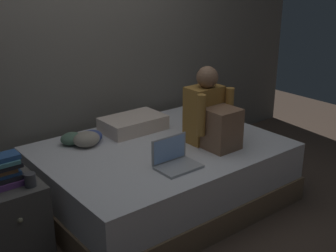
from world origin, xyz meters
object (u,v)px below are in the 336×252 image
nightstand (10,223)px  person_sitting (211,116)px  book_stack (3,171)px  clothes_pile (84,138)px  mug (30,180)px  bed (161,174)px  laptop (175,160)px  pillow (133,124)px

nightstand → person_sitting: person_sitting is taller
book_stack → clothes_pile: 0.92m
mug → bed: bearing=5.3°
nightstand → mug: (0.13, -0.12, 0.33)m
bed → clothes_pile: bearing=138.9°
person_sitting → book_stack: bearing=172.0°
laptop → pillow: size_ratio=0.57×
laptop → pillow: (0.20, 0.84, 0.01)m
laptop → mug: (-1.00, 0.28, 0.04)m
nightstand → pillow: size_ratio=1.03×
laptop → bed: bearing=66.2°
pillow → mug: bearing=-155.0°
nightstand → person_sitting: bearing=-8.1°
person_sitting → pillow: size_ratio=1.17×
mug → clothes_pile: mug is taller
book_stack → clothes_pile: (0.81, 0.42, -0.10)m
bed → pillow: size_ratio=3.57×
bed → laptop: laptop is taller
nightstand → laptop: (1.13, -0.40, 0.29)m
pillow → book_stack: size_ratio=2.37×
person_sitting → clothes_pile: bearing=142.2°
person_sitting → mug: 1.53m
laptop → pillow: 0.86m
pillow → mug: size_ratio=6.22×
nightstand → book_stack: (0.00, -0.00, 0.39)m
nightstand → pillow: pillow is taller
laptop → book_stack: book_stack is taller
person_sitting → pillow: 0.77m
mug → nightstand: bearing=137.3°
person_sitting → clothes_pile: size_ratio=1.92×
clothes_pile → pillow: bearing=2.4°
bed → mug: (-1.17, -0.11, 0.36)m
pillow → clothes_pile: (-0.52, -0.02, -0.01)m
bed → mug: 1.23m
pillow → book_stack: book_stack is taller
mug → clothes_pile: size_ratio=0.26×
mug → clothes_pile: (0.68, 0.54, -0.04)m
laptop → mug: 1.04m
person_sitting → pillow: (-0.32, 0.68, -0.19)m
nightstand → laptop: laptop is taller
pillow → mug: (-1.20, -0.56, 0.03)m
pillow → mug: mug is taller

